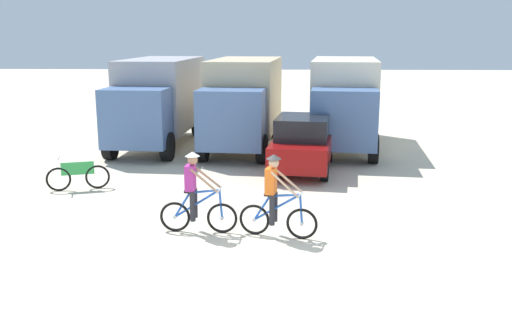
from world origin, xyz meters
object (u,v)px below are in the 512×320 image
object	(u,v)px
cyclist_orange_shirt	(195,195)
box_truck_grey_hauler	(159,98)
cyclist_cowboy_hat	(275,199)
sedan_parked	(303,143)
bicycle_spare	(78,176)
box_truck_cream_rv	(344,99)
box_truck_tan_camper	(244,99)

from	to	relation	value
cyclist_orange_shirt	box_truck_grey_hauler	bearing A→B (deg)	106.01
cyclist_orange_shirt	cyclist_cowboy_hat	distance (m)	1.76
box_truck_grey_hauler	sedan_parked	size ratio (longest dim) A/B	1.57
box_truck_grey_hauler	bicycle_spare	xyz separation A→B (m)	(-0.96, -6.57, -1.48)
box_truck_cream_rv	cyclist_cowboy_hat	size ratio (longest dim) A/B	3.83
bicycle_spare	box_truck_grey_hauler	bearing A→B (deg)	81.66
cyclist_orange_shirt	bicycle_spare	size ratio (longest dim) A/B	1.09
box_truck_grey_hauler	box_truck_tan_camper	bearing A→B (deg)	-3.86
box_truck_tan_camper	box_truck_cream_rv	distance (m)	3.85
sedan_parked	cyclist_orange_shirt	bearing A→B (deg)	-113.76
box_truck_tan_camper	cyclist_cowboy_hat	xyz separation A→B (m)	(1.27, -9.87, -1.03)
box_truck_tan_camper	box_truck_cream_rv	world-z (taller)	same
sedan_parked	box_truck_grey_hauler	bearing A→B (deg)	143.73
box_truck_grey_hauler	bicycle_spare	distance (m)	6.80
box_truck_tan_camper	box_truck_cream_rv	xyz separation A→B (m)	(3.84, 0.18, 0.00)
box_truck_tan_camper	cyclist_cowboy_hat	distance (m)	10.00
box_truck_grey_hauler	cyclist_cowboy_hat	xyz separation A→B (m)	(4.59, -10.09, -1.03)
box_truck_grey_hauler	box_truck_cream_rv	bearing A→B (deg)	-0.34
box_truck_cream_rv	bicycle_spare	bearing A→B (deg)	-141.23
box_truck_grey_hauler	cyclist_cowboy_hat	bearing A→B (deg)	-65.56
cyclist_orange_shirt	bicycle_spare	bearing A→B (deg)	138.86
cyclist_cowboy_hat	bicycle_spare	size ratio (longest dim) A/B	1.09
cyclist_orange_shirt	bicycle_spare	world-z (taller)	cyclist_orange_shirt
sedan_parked	bicycle_spare	xyz separation A→B (m)	(-6.40, -2.58, -0.48)
cyclist_orange_shirt	bicycle_spare	distance (m)	5.06
sedan_parked	cyclist_orange_shirt	distance (m)	6.45
box_truck_tan_camper	cyclist_cowboy_hat	size ratio (longest dim) A/B	3.80
bicycle_spare	box_truck_cream_rv	bearing A→B (deg)	38.77
box_truck_grey_hauler	cyclist_cowboy_hat	world-z (taller)	box_truck_grey_hauler
box_truck_grey_hauler	cyclist_cowboy_hat	size ratio (longest dim) A/B	3.79
box_truck_cream_rv	cyclist_cowboy_hat	xyz separation A→B (m)	(-2.57, -10.05, -1.03)
box_truck_tan_camper	bicycle_spare	bearing A→B (deg)	-124.00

